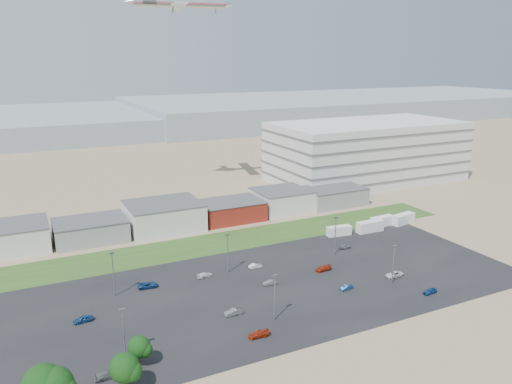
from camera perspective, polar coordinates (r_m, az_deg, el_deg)
ground at (r=99.78m, az=4.88°, el=-15.78°), size 700.00×700.00×0.00m
parking_lot at (r=117.27m, az=1.92°, el=-10.76°), size 120.00×50.00×0.01m
grass_strip at (r=142.32m, az=-5.96°, el=-6.05°), size 160.00×16.00×0.02m
hills_backdrop at (r=399.94m, az=-13.80°, el=7.95°), size 700.00×200.00×9.00m
building_row at (r=154.08m, az=-14.43°, el=-3.22°), size 170.00×20.00×8.00m
parking_garage at (r=218.90m, az=12.49°, el=4.56°), size 80.00×40.00×25.00m
box_trailer_a at (r=150.68m, az=9.46°, el=-4.40°), size 7.68×3.18×2.80m
box_trailer_b at (r=155.61m, az=12.90°, el=-3.85°), size 8.75×2.75×3.28m
box_trailer_c at (r=161.72m, az=14.21°, el=-3.26°), size 8.23×3.12×3.03m
box_trailer_d at (r=165.62m, az=16.47°, el=-2.96°), size 8.83×4.13×3.19m
tree_right at (r=85.32m, az=-14.78°, el=-19.14°), size 5.06×5.06×7.59m
tree_near at (r=91.12m, az=-13.21°, el=-17.11°), size 4.18×4.18×6.27m
lightpole_front_l at (r=92.78m, az=-14.86°, el=-15.41°), size 1.13×0.47×9.57m
lightpole_front_m at (r=101.53m, az=2.13°, el=-11.98°), size 1.16×0.48×9.85m
lightpole_front_r at (r=120.93m, az=15.40°, el=-8.02°), size 1.12×0.47×9.53m
lightpole_back_l at (r=115.12m, az=-15.98°, el=-9.05°), size 1.22×0.51×10.33m
lightpole_back_m at (r=122.56m, az=-3.25°, el=-7.04°), size 1.18×0.49×10.00m
lightpole_back_r at (r=134.76m, az=9.05°, el=-4.99°), size 1.25×0.52×10.60m
airliner at (r=191.84m, az=-8.63°, el=20.57°), size 44.75×34.93×11.81m
parked_car_0 at (r=126.25m, az=15.52°, el=-9.06°), size 4.72×2.36×1.28m
parked_car_1 at (r=117.43m, az=10.29°, el=-10.68°), size 3.47×1.60×1.10m
parked_car_2 at (r=120.31m, az=19.25°, el=-10.63°), size 3.70×1.74×1.23m
parked_car_3 at (r=98.02m, az=0.31°, el=-15.92°), size 4.22×1.95×1.19m
parked_car_4 at (r=105.38m, az=-2.57°, el=-13.54°), size 3.95×1.42×1.30m
parked_car_5 at (r=108.41m, az=-19.15°, el=-13.55°), size 3.95×1.86×1.31m
parked_car_6 at (r=122.30m, az=-5.86°, el=-9.41°), size 3.98×1.97×1.11m
parked_car_7 at (r=117.88m, az=1.61°, el=-10.31°), size 3.49×1.47×1.12m
parked_car_8 at (r=141.01m, az=10.15°, el=-6.15°), size 3.66×1.66×1.22m
parked_car_9 at (r=119.09m, az=-12.27°, el=-10.36°), size 4.79×2.52×1.28m
parked_car_10 at (r=90.87m, az=-16.69°, el=-19.39°), size 4.18×1.88×1.19m
parked_car_11 at (r=126.63m, az=-0.06°, el=-8.44°), size 3.53×1.41×1.14m
parked_car_12 at (r=126.18m, az=7.70°, el=-8.65°), size 4.32×1.97×1.23m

